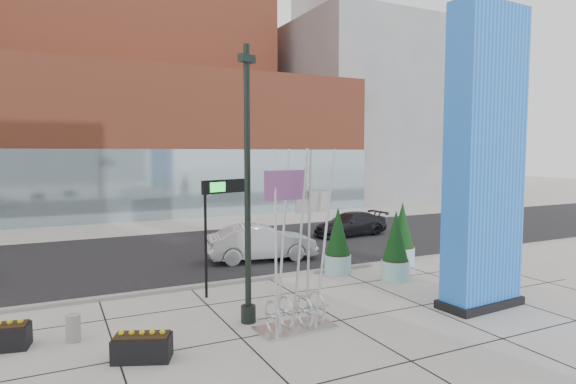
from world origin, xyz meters
name	(u,v)px	position (x,y,z in m)	size (l,w,h in m)	color
ground	(293,315)	(0.00, 0.00, 0.00)	(160.00, 160.00, 0.00)	#9E9991
street_asphalt	(199,252)	(0.00, 10.00, 0.01)	(80.00, 12.00, 0.02)	black
curb_edge	(244,281)	(0.00, 4.00, 0.06)	(80.00, 0.30, 0.12)	gray
tower_podium	(151,143)	(1.00, 27.00, 5.50)	(34.00, 10.00, 11.00)	#A54A30
tower_glass_front	(165,184)	(1.00, 22.20, 2.50)	(34.00, 0.60, 5.00)	#8CA5B2
building_grey_parking	(371,114)	(26.00, 32.00, 9.00)	(20.00, 18.00, 18.00)	slate
blue_pylon	(484,164)	(5.57, -1.85, 4.41)	(2.82, 1.41, 9.13)	blue
lamp_post	(248,211)	(-1.40, 0.02, 3.14)	(0.52, 0.42, 7.67)	black
public_art_sculpture	(296,282)	(-0.43, -1.00, 1.28)	(2.18, 1.14, 4.89)	silver
concrete_bollard	(73,328)	(-5.88, 0.69, 0.35)	(0.36, 0.36, 0.69)	gray
overhead_street_sign	(224,197)	(-1.13, 2.80, 3.31)	(1.75, 0.82, 3.86)	black
round_planter_east	(402,235)	(7.00, 3.60, 1.27)	(1.07, 1.07, 2.68)	#9CD0D2
round_planter_mid	(396,247)	(5.20, 1.80, 1.24)	(1.05, 1.05, 2.63)	#9CD0D2
round_planter_west	(338,242)	(3.80, 3.60, 1.25)	(1.06, 1.06, 2.64)	#9CD0D2
box_planter_north	(0,336)	(-7.50, 0.94, 0.33)	(1.41, 0.89, 0.72)	black
box_planter_south	(142,346)	(-4.50, -1.20, 0.33)	(1.45, 1.10, 0.71)	black
car_silver_mid	(261,243)	(1.98, 7.02, 0.79)	(1.67, 4.80, 1.58)	#B3B7BB
car_dark_east	(350,224)	(9.05, 10.61, 0.66)	(1.85, 4.54, 1.32)	black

